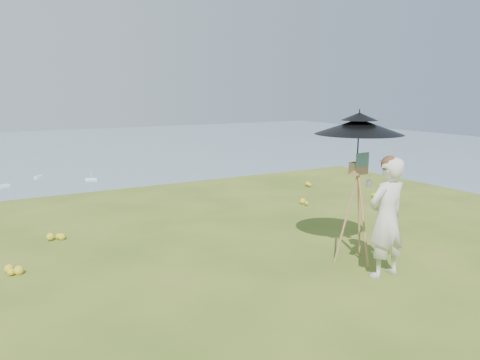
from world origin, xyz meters
TOP-DOWN VIEW (x-y plane):
  - ground at (0.00, 0.00)m, footprint 14.00×14.00m
  - shoreline_tier at (0.00, 75.00)m, footprint 170.00×28.00m
  - slope_trees at (0.00, 35.00)m, footprint 110.00×50.00m
  - harbor_town at (0.00, 75.00)m, footprint 110.00×22.00m
  - wildflowers at (0.00, 0.25)m, footprint 10.00×10.50m
  - painter at (1.12, -0.44)m, footprint 0.60×0.41m
  - field_easel at (1.17, 0.17)m, footprint 0.68×0.68m
  - sun_umbrella at (1.17, 0.20)m, footprint 1.27×1.27m
  - painter_cap at (1.12, -0.44)m, footprint 0.22×0.26m

SIDE VIEW (x-z plane):
  - shoreline_tier at x=0.00m, z-range -40.00..-32.00m
  - harbor_town at x=0.00m, z-range -32.00..-27.00m
  - slope_trees at x=0.00m, z-range -18.00..-12.00m
  - ground at x=0.00m, z-range 0.00..0.00m
  - wildflowers at x=0.00m, z-range 0.00..0.12m
  - field_easel at x=1.17m, z-range 0.00..1.61m
  - painter at x=1.12m, z-range 0.00..1.63m
  - painter_cap at x=1.12m, z-range 1.53..1.63m
  - sun_umbrella at x=1.17m, z-range 1.33..2.22m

